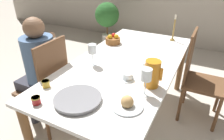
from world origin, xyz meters
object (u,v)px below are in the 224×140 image
Objects in this scene: teacup_across at (147,66)px; person_seated at (39,66)px; chair_opposite at (198,76)px; jam_jar_amber at (46,83)px; jam_jar_red at (36,100)px; fruit_bowl at (113,40)px; bread_plate at (127,104)px; wine_glass_water at (92,50)px; teacup_near_person at (128,77)px; chair_person_side at (47,85)px; red_pitcher at (152,73)px; candlestick_tall at (174,31)px; potted_plant at (107,17)px; serving_tray at (78,99)px; wine_glass_juice at (146,76)px.

person_seated is at bearing -159.17° from teacup_across.
jam_jar_amber is (-1.04, -1.15, 0.25)m from chair_opposite.
jam_jar_red is 0.35× the size of fruit_bowl.
chair_opposite is at bearing 71.07° from bread_plate.
jam_jar_amber is (-0.12, -0.50, -0.12)m from wine_glass_water.
teacup_near_person is 0.61× the size of bread_plate.
red_pitcher is (1.01, 0.13, 0.33)m from chair_person_side.
candlestick_tall is at bearing 35.35° from fruit_bowl.
jam_jar_amber is 1.66m from candlestick_tall.
red_pitcher is (1.11, 0.10, 0.15)m from person_seated.
jam_jar_amber is 0.20× the size of candlestick_tall.
jam_jar_red is (0.47, -0.48, 0.07)m from person_seated.
teacup_near_person is at bearing -58.08° from potted_plant.
wine_glass_water reaches higher than teacup_near_person.
potted_plant reaches higher than fruit_bowl.
wine_glass_juice is at bearing 36.45° from serving_tray.
wine_glass_water is 0.59m from serving_tray.
person_seated is 0.78m from serving_tray.
red_pitcher reaches higher than fruit_bowl.
fruit_bowl reaches higher than bread_plate.
wine_glass_water is 0.53m from jam_jar_amber.
wine_glass_water is 3.25× the size of jam_jar_amber.
teacup_across is 0.87m from candlestick_tall.
teacup_near_person is (0.81, 0.13, 0.25)m from chair_person_side.
bread_plate is 1.46m from candlestick_tall.
bread_plate is (-0.06, -0.19, -0.13)m from wine_glass_juice.
teacup_near_person is at bearing -54.89° from fruit_bowl.
chair_person_side is 4.90× the size of wine_glass_water.
jam_jar_amber is (0.28, -0.26, 0.25)m from chair_person_side.
wine_glass_water is 1.15× the size of fruit_bowl.
bread_plate is at bearing -18.93° from chair_opposite.
teacup_near_person is at bearing 65.47° from serving_tray.
jam_jar_amber is 0.35× the size of fruit_bowl.
bread_plate reaches higher than jam_jar_amber.
chair_opposite is 15.91× the size of jam_jar_amber.
chair_opposite is 0.64m from candlestick_tall.
wine_glass_juice is at bearing -19.24° from chair_opposite.
wine_glass_juice is (0.60, -0.24, 0.00)m from wine_glass_water.
jam_jar_red is at bearing -135.54° from person_seated.
teacup_across is 2.14× the size of jam_jar_amber.
red_pitcher reaches higher than wine_glass_juice.
chair_person_side is 1.00× the size of chair_opposite.
person_seated is at bearing -76.81° from potted_plant.
wine_glass_water is 0.92× the size of bread_plate.
jam_jar_amber is 1.09m from fruit_bowl.
potted_plant reaches higher than teacup_near_person.
serving_tray is at bearing -163.14° from bread_plate.
candlestick_tall is at bearing 86.95° from teacup_across.
potted_plant is (-2.00, 1.63, 0.07)m from chair_opposite.
teacup_near_person reaches higher than jam_jar_amber.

